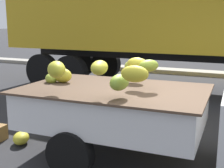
{
  "coord_description": "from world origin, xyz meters",
  "views": [
    {
      "loc": [
        0.82,
        -4.02,
        1.99
      ],
      "look_at": [
        -1.06,
        -0.01,
        1.11
      ],
      "focal_mm": 48.23,
      "sensor_mm": 36.0,
      "label": 1
    }
  ],
  "objects": [
    {
      "name": "fallen_banana_bunch_near_tailgate",
      "position": [
        -2.62,
        -0.32,
        0.1
      ],
      "size": [
        0.41,
        0.45,
        0.21
      ],
      "primitive_type": "ellipsoid",
      "rotation": [
        0.0,
        0.0,
        5.24
      ],
      "color": "gold",
      "rests_on": "ground"
    },
    {
      "name": "semi_trailer",
      "position": [
        -0.62,
        4.81,
        2.54
      ],
      "size": [
        12.01,
        2.71,
        3.95
      ],
      "rotation": [
        0.0,
        0.0,
        -0.01
      ],
      "color": "gold",
      "rests_on": "ground"
    },
    {
      "name": "ground",
      "position": [
        0.0,
        0.0,
        0.0
      ],
      "size": [
        220.0,
        220.0,
        0.0
      ],
      "primitive_type": "plane",
      "color": "#28282B"
    }
  ]
}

